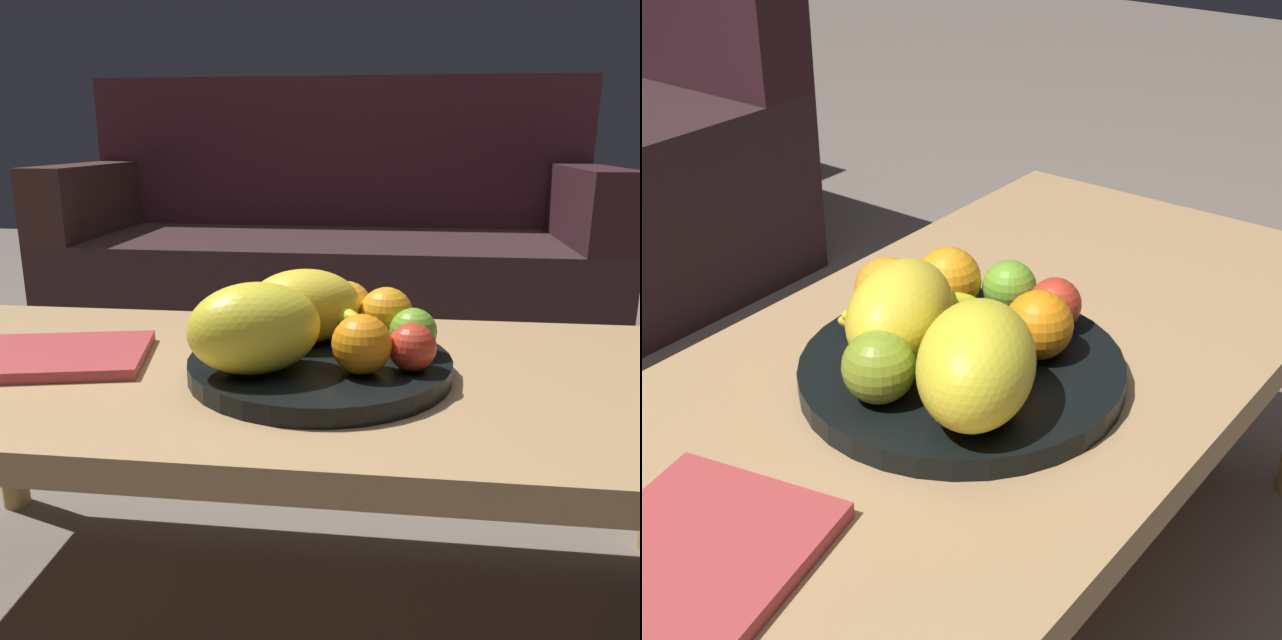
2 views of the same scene
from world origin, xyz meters
TOP-DOWN VIEW (x-y plane):
  - ground_plane at (0.00, 0.00)m, footprint 8.00×8.00m
  - coffee_table at (0.00, 0.00)m, footprint 1.28×0.56m
  - couch at (-0.09, 1.30)m, footprint 1.70×0.70m
  - fruit_bowl at (0.04, -0.01)m, footprint 0.35×0.35m
  - melon_large_front at (-0.03, -0.09)m, footprint 0.20×0.18m
  - melon_smaller_beside at (0.01, 0.04)m, footprint 0.19×0.15m
  - orange_front at (0.10, -0.07)m, footprint 0.07×0.07m
  - orange_right at (0.06, 0.11)m, footprint 0.08×0.08m
  - orange_back at (0.12, 0.07)m, footprint 0.08×0.08m
  - apple_front at (-0.07, 0.01)m, footprint 0.07×0.07m
  - apple_left at (0.16, -0.05)m, footprint 0.06×0.06m
  - apple_right at (0.16, 0.01)m, footprint 0.06×0.06m
  - banana_bunch at (0.04, 0.06)m, footprint 0.15×0.15m
  - magazine at (-0.34, -0.01)m, footprint 0.28×0.23m

SIDE VIEW (x-z plane):
  - ground_plane at x=0.00m, z-range 0.00..0.00m
  - couch at x=-0.09m, z-range -0.15..0.75m
  - coffee_table at x=0.00m, z-range 0.16..0.56m
  - magazine at x=-0.34m, z-range 0.40..0.41m
  - fruit_bowl at x=0.04m, z-range 0.40..0.42m
  - banana_bunch at x=0.04m, z-range 0.42..0.48m
  - apple_left at x=0.16m, z-range 0.42..0.48m
  - apple_right at x=0.16m, z-range 0.42..0.49m
  - apple_front at x=-0.07m, z-range 0.42..0.50m
  - orange_front at x=0.10m, z-range 0.42..0.50m
  - orange_right at x=0.06m, z-range 0.42..0.50m
  - orange_back at x=0.12m, z-range 0.42..0.50m
  - melon_smaller_beside at x=0.01m, z-range 0.42..0.53m
  - melon_large_front at x=-0.03m, z-range 0.42..0.54m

